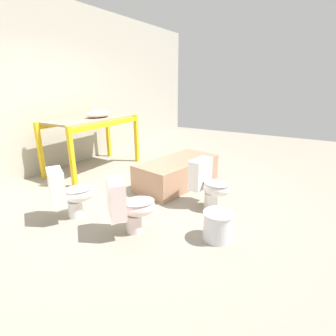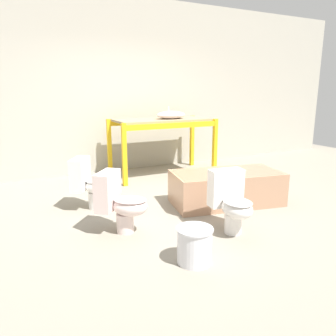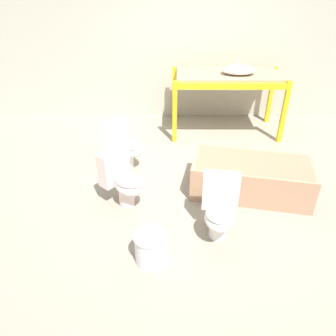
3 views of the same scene
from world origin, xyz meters
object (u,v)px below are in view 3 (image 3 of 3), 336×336
Objects in this scene: toilet_far at (220,207)px; toilet_extra at (122,179)px; toilet_near at (123,144)px; bathtub_main at (251,175)px; bucket_white at (151,247)px; sink_basin at (239,70)px.

toilet_extra is (-1.09, 0.53, 0.00)m from toilet_far.
toilet_far is at bearing -75.74° from toilet_extra.
bathtub_main is at bearing -79.63° from toilet_near.
toilet_extra is 1.03m from bucket_white.
sink_basin is 0.34× the size of bathtub_main.
toilet_near is at bearing -146.92° from sink_basin.
sink_basin is 2.23m from toilet_near.
sink_basin reaches higher than toilet_extra.
sink_basin is 2.73m from toilet_far.
bucket_white is (-1.22, -1.17, -0.08)m from bathtub_main.
toilet_near is (-1.70, 0.65, 0.10)m from bathtub_main.
sink_basin is 0.80× the size of toilet_near.
bathtub_main is 0.93m from toilet_far.
toilet_extra is at bearing 160.96° from toilet_far.
toilet_extra is at bearing 112.14° from bucket_white.
sink_basin is at bearing 84.44° from toilet_far.
toilet_extra is at bearing -142.34° from toilet_near.
bucket_white is (0.48, -1.82, -0.18)m from toilet_near.
bucket_white is at bearing -124.91° from bathtub_main.
toilet_near is at bearing 170.42° from bathtub_main.
toilet_extra is (-1.67, -2.03, -0.74)m from sink_basin.
toilet_near is (-1.77, -1.15, -0.74)m from sink_basin.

